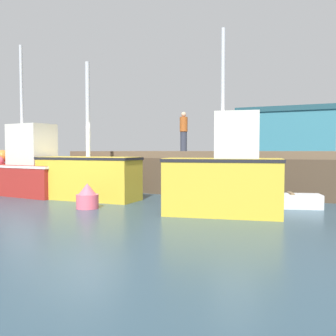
# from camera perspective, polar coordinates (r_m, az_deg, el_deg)

# --- Properties ---
(ground) EXTENTS (120.00, 160.00, 0.10)m
(ground) POSITION_cam_1_polar(r_m,az_deg,el_deg) (11.53, -13.28, -5.51)
(ground) COLOR #2D4756
(pier) EXTENTS (11.78, 7.59, 1.57)m
(pier) POSITION_cam_1_polar(r_m,az_deg,el_deg) (15.62, 9.96, 1.67)
(pier) COLOR brown
(pier) RESTS_ON ground
(fishing_boat_near_left) EXTENTS (4.29, 2.06, 5.36)m
(fishing_boat_near_left) POSITION_cam_1_polar(r_m,az_deg,el_deg) (14.17, -21.74, -0.20)
(fishing_boat_near_left) COLOR maroon
(fishing_boat_near_left) RESTS_ON ground
(fishing_boat_near_right) EXTENTS (3.43, 1.22, 4.43)m
(fishing_boat_near_right) POSITION_cam_1_polar(r_m,az_deg,el_deg) (12.05, -12.38, -1.31)
(fishing_boat_near_right) COLOR gold
(fishing_boat_near_right) RESTS_ON ground
(fishing_boat_mid) EXTENTS (3.03, 1.59, 4.54)m
(fishing_boat_mid) POSITION_cam_1_polar(r_m,az_deg,el_deg) (8.99, 8.95, -1.17)
(fishing_boat_mid) COLOR gold
(fishing_boat_mid) RESTS_ON ground
(rowboat) EXTENTS (1.70, 1.01, 0.43)m
(rowboat) POSITION_cam_1_polar(r_m,az_deg,el_deg) (10.66, 18.72, -4.92)
(rowboat) COLOR silver
(rowboat) RESTS_ON ground
(dockworker) EXTENTS (0.34, 0.34, 1.70)m
(dockworker) POSITION_cam_1_polar(r_m,az_deg,el_deg) (15.87, 2.47, 5.75)
(dockworker) COLOR #2D3342
(dockworker) RESTS_ON pier
(warehouse) EXTENTS (9.33, 6.82, 5.81)m
(warehouse) POSITION_cam_1_polar(r_m,az_deg,el_deg) (39.38, 18.17, 4.56)
(warehouse) COLOR #2D6B7A
(warehouse) RESTS_ON ground
(mooring_buoy_foreground) EXTENTS (0.61, 0.61, 0.69)m
(mooring_buoy_foreground) POSITION_cam_1_polar(r_m,az_deg,el_deg) (10.26, -12.54, -4.49)
(mooring_buoy_foreground) COLOR #EA5B70
(mooring_buoy_foreground) RESTS_ON ground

